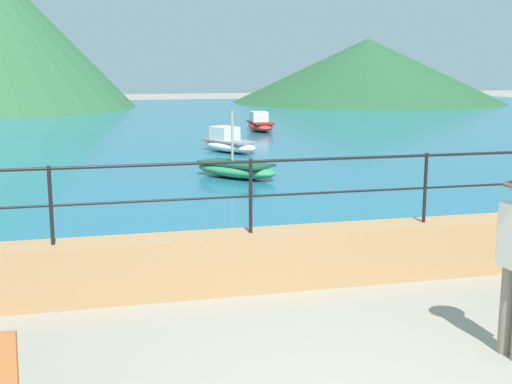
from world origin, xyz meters
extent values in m
cube|color=tan|center=(0.00, 3.20, 0.35)|extent=(20.00, 0.56, 0.70)
cylinder|color=black|center=(-2.30, 3.20, 1.15)|extent=(0.04, 0.04, 0.90)
cylinder|color=black|center=(0.00, 3.20, 1.15)|extent=(0.04, 0.04, 0.90)
cylinder|color=black|center=(2.30, 3.20, 1.15)|extent=(0.04, 0.04, 0.90)
cylinder|color=black|center=(0.00, 3.20, 1.57)|extent=(18.40, 0.04, 0.04)
cylinder|color=black|center=(0.00, 3.20, 1.15)|extent=(18.40, 0.03, 0.03)
cube|color=#236B89|center=(0.00, 25.84, 0.03)|extent=(64.00, 44.32, 0.06)
cone|color=#285633|center=(17.60, 40.95, 2.28)|extent=(19.69, 19.69, 4.56)
cylinder|color=slate|center=(1.92, 0.80, 0.43)|extent=(0.15, 0.15, 0.86)
cylinder|color=beige|center=(1.90, 0.94, 1.12)|extent=(0.09, 0.09, 0.52)
ellipsoid|color=#338C59|center=(1.47, 10.94, 0.24)|extent=(2.11, 2.38, 0.36)
cube|color=#1C4D31|center=(1.47, 10.94, 0.39)|extent=(1.72, 1.93, 0.06)
cylinder|color=#B2A899|center=(1.41, 11.02, 1.02)|extent=(0.06, 0.06, 1.21)
ellipsoid|color=white|center=(2.29, 15.67, 0.24)|extent=(1.81, 2.46, 0.36)
cube|color=gray|center=(2.29, 15.67, 0.39)|extent=(1.49, 1.99, 0.06)
cube|color=silver|center=(2.18, 15.89, 0.62)|extent=(0.92, 0.99, 0.40)
ellipsoid|color=red|center=(4.85, 21.92, 0.24)|extent=(0.96, 2.32, 0.36)
cube|color=maroon|center=(4.85, 21.92, 0.39)|extent=(0.81, 1.86, 0.06)
cube|color=silver|center=(4.86, 22.17, 0.62)|extent=(0.65, 0.82, 0.40)
camera|label=1|loc=(-1.81, -4.43, 2.70)|focal=46.76mm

